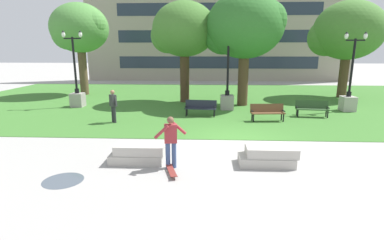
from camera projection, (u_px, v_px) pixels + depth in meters
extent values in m
plane|color=#A3A09B|center=(236.00, 140.00, 12.70)|extent=(140.00, 140.00, 0.00)
cube|color=#3D752D|center=(224.00, 100.00, 22.42)|extent=(40.00, 20.00, 0.02)
cube|color=#B2ADA3|center=(137.00, 157.00, 10.25)|extent=(1.80, 0.90, 0.32)
cube|color=#BBB6AB|center=(140.00, 149.00, 10.17)|extent=(1.66, 0.83, 0.32)
cube|color=#B2ADA3|center=(266.00, 160.00, 10.00)|extent=(1.80, 0.90, 0.32)
cube|color=#BBB6AB|center=(271.00, 151.00, 9.92)|extent=(1.66, 0.83, 0.32)
cylinder|color=#384C7A|center=(174.00, 155.00, 9.70)|extent=(0.15, 0.15, 0.86)
cylinder|color=#384C7A|center=(168.00, 155.00, 9.68)|extent=(0.15, 0.15, 0.86)
cube|color=maroon|center=(171.00, 133.00, 9.52)|extent=(0.43, 0.30, 0.60)
cylinder|color=maroon|center=(179.00, 128.00, 9.72)|extent=(0.48, 0.17, 0.45)
cylinder|color=maroon|center=(161.00, 132.00, 9.28)|extent=(0.48, 0.17, 0.45)
sphere|color=brown|center=(170.00, 120.00, 9.42)|extent=(0.22, 0.22, 0.22)
cube|color=maroon|center=(172.00, 171.00, 9.27)|extent=(0.42, 0.82, 0.02)
cube|color=maroon|center=(174.00, 177.00, 8.84)|extent=(0.23, 0.17, 0.06)
cube|color=maroon|center=(169.00, 165.00, 9.69)|extent=(0.23, 0.17, 0.06)
cylinder|color=silver|center=(177.00, 176.00, 9.10)|extent=(0.04, 0.06, 0.06)
cylinder|color=silver|center=(169.00, 176.00, 9.05)|extent=(0.04, 0.06, 0.06)
cylinder|color=silver|center=(174.00, 170.00, 9.51)|extent=(0.04, 0.06, 0.06)
cylinder|color=silver|center=(167.00, 171.00, 9.46)|extent=(0.04, 0.06, 0.06)
cylinder|color=#47515B|center=(63.00, 181.00, 8.82)|extent=(1.18, 1.18, 0.01)
cube|color=#284723|center=(312.00, 109.00, 16.87)|extent=(1.84, 0.62, 0.05)
cube|color=#284723|center=(312.00, 105.00, 17.06)|extent=(1.80, 0.31, 0.46)
cube|color=black|center=(297.00, 107.00, 16.97)|extent=(0.10, 0.40, 0.04)
cube|color=black|center=(328.00, 108.00, 16.72)|extent=(0.10, 0.40, 0.04)
cylinder|color=black|center=(298.00, 113.00, 16.89)|extent=(0.07, 0.07, 0.41)
cylinder|color=black|center=(328.00, 114.00, 16.65)|extent=(0.07, 0.07, 0.41)
cylinder|color=black|center=(297.00, 112.00, 17.20)|extent=(0.07, 0.07, 0.41)
cylinder|color=black|center=(326.00, 113.00, 16.96)|extent=(0.07, 0.07, 0.41)
cube|color=#1E232D|center=(200.00, 109.00, 17.06)|extent=(1.84, 0.62, 0.05)
cube|color=#1E232D|center=(201.00, 104.00, 17.24)|extent=(1.80, 0.30, 0.46)
cube|color=black|center=(186.00, 106.00, 17.15)|extent=(0.10, 0.40, 0.04)
cube|color=black|center=(215.00, 107.00, 16.91)|extent=(0.10, 0.40, 0.04)
cylinder|color=black|center=(186.00, 113.00, 17.07)|extent=(0.07, 0.07, 0.41)
cylinder|color=black|center=(214.00, 114.00, 16.84)|extent=(0.07, 0.07, 0.41)
cylinder|color=black|center=(187.00, 112.00, 17.38)|extent=(0.07, 0.07, 0.41)
cylinder|color=black|center=(215.00, 112.00, 17.15)|extent=(0.07, 0.07, 0.41)
cube|color=brown|center=(268.00, 113.00, 15.87)|extent=(1.83, 0.59, 0.05)
cube|color=brown|center=(267.00, 108.00, 16.06)|extent=(1.80, 0.28, 0.46)
cube|color=black|center=(252.00, 111.00, 15.81)|extent=(0.09, 0.40, 0.04)
cube|color=black|center=(284.00, 111.00, 15.87)|extent=(0.09, 0.40, 0.04)
cylinder|color=black|center=(253.00, 118.00, 15.74)|extent=(0.07, 0.07, 0.41)
cylinder|color=black|center=(283.00, 118.00, 15.80)|extent=(0.07, 0.07, 0.41)
cylinder|color=black|center=(252.00, 117.00, 16.05)|extent=(0.07, 0.07, 0.41)
cylinder|color=black|center=(281.00, 117.00, 16.11)|extent=(0.07, 0.07, 0.41)
cube|color=#ADA89E|center=(348.00, 104.00, 18.55)|extent=(0.80, 0.80, 0.90)
cylinder|color=black|center=(349.00, 94.00, 18.42)|extent=(0.28, 0.28, 0.30)
cylinder|color=black|center=(352.00, 68.00, 18.05)|extent=(0.14, 0.14, 3.46)
cube|color=black|center=(355.00, 40.00, 17.67)|extent=(1.10, 0.08, 0.08)
ellipsoid|color=white|center=(346.00, 36.00, 17.64)|extent=(0.22, 0.22, 0.36)
cone|color=black|center=(347.00, 33.00, 17.60)|extent=(0.20, 0.20, 0.13)
ellipsoid|color=white|center=(366.00, 36.00, 17.59)|extent=(0.22, 0.22, 0.36)
cone|color=black|center=(366.00, 33.00, 17.54)|extent=(0.20, 0.20, 0.13)
cube|color=gray|center=(78.00, 100.00, 19.92)|extent=(0.80, 0.80, 0.90)
cylinder|color=black|center=(77.00, 91.00, 19.78)|extent=(0.28, 0.28, 0.30)
cylinder|color=black|center=(75.00, 66.00, 19.40)|extent=(0.14, 0.14, 3.61)
cube|color=black|center=(72.00, 38.00, 19.00)|extent=(1.10, 0.08, 0.08)
ellipsoid|color=white|center=(63.00, 35.00, 18.97)|extent=(0.22, 0.22, 0.36)
cone|color=black|center=(63.00, 31.00, 18.93)|extent=(0.20, 0.20, 0.13)
ellipsoid|color=white|center=(80.00, 34.00, 18.92)|extent=(0.22, 0.22, 0.36)
cone|color=black|center=(80.00, 31.00, 18.87)|extent=(0.20, 0.20, 0.13)
cube|color=gray|center=(227.00, 102.00, 19.03)|extent=(0.80, 0.80, 0.90)
cylinder|color=black|center=(227.00, 93.00, 18.89)|extent=(0.28, 0.28, 0.30)
cylinder|color=black|center=(228.00, 62.00, 18.45)|extent=(0.14, 0.14, 4.16)
cube|color=black|center=(229.00, 28.00, 17.99)|extent=(1.10, 0.08, 0.08)
ellipsoid|color=white|center=(220.00, 24.00, 17.96)|extent=(0.22, 0.22, 0.36)
cone|color=black|center=(220.00, 21.00, 17.91)|extent=(0.20, 0.20, 0.13)
ellipsoid|color=white|center=(238.00, 24.00, 17.90)|extent=(0.22, 0.22, 0.36)
cone|color=black|center=(238.00, 21.00, 17.86)|extent=(0.20, 0.20, 0.13)
cylinder|color=brown|center=(83.00, 70.00, 24.92)|extent=(0.67, 0.67, 4.14)
ellipsoid|color=#4C893D|center=(80.00, 28.00, 24.15)|extent=(4.61, 4.61, 3.92)
sphere|color=#4C893D|center=(67.00, 34.00, 24.77)|extent=(2.54, 2.54, 2.54)
sphere|color=#4C893D|center=(91.00, 24.00, 23.59)|extent=(2.31, 2.31, 2.31)
cylinder|color=#42301E|center=(185.00, 75.00, 21.42)|extent=(0.66, 0.66, 3.88)
ellipsoid|color=#42752D|center=(184.00, 29.00, 20.68)|extent=(4.43, 4.43, 3.76)
sphere|color=#42752D|center=(168.00, 36.00, 21.27)|extent=(2.44, 2.44, 2.44)
sphere|color=#42752D|center=(200.00, 25.00, 20.15)|extent=(2.21, 2.21, 2.21)
cylinder|color=#4C3823|center=(344.00, 74.00, 23.50)|extent=(0.70, 0.70, 3.70)
ellipsoid|color=#42752D|center=(349.00, 30.00, 22.74)|extent=(5.18, 5.18, 4.40)
sphere|color=#42752D|center=(326.00, 38.00, 23.43)|extent=(2.85, 2.85, 2.85)
sphere|color=#42752D|center=(370.00, 26.00, 22.12)|extent=(2.59, 2.59, 2.59)
cylinder|color=#4C3823|center=(243.00, 77.00, 20.13)|extent=(0.69, 0.69, 3.87)
ellipsoid|color=#2D6B28|center=(245.00, 25.00, 19.36)|extent=(5.02, 5.02, 4.27)
sphere|color=#2D6B28|center=(223.00, 34.00, 20.03)|extent=(2.76, 2.76, 2.76)
sphere|color=#2D6B28|center=(266.00, 20.00, 18.75)|extent=(2.51, 2.51, 2.51)
cylinder|color=#28282D|center=(115.00, 115.00, 15.55)|extent=(0.15, 0.15, 0.86)
cylinder|color=#28282D|center=(113.00, 114.00, 15.70)|extent=(0.15, 0.15, 0.86)
cube|color=#2D2D30|center=(113.00, 101.00, 15.45)|extent=(0.44, 0.46, 0.60)
cylinder|color=#2D2D30|center=(115.00, 100.00, 15.32)|extent=(0.23, 0.24, 0.56)
cylinder|color=#2D2D30|center=(110.00, 100.00, 15.58)|extent=(0.23, 0.24, 0.56)
sphere|color=#9E7051|center=(112.00, 92.00, 15.35)|extent=(0.22, 0.22, 0.22)
cube|color=gray|center=(218.00, 23.00, 34.94)|extent=(31.34, 1.00, 13.47)
cube|color=#232D3D|center=(217.00, 62.00, 35.50)|extent=(23.50, 0.03, 1.40)
cube|color=#232D3D|center=(218.00, 36.00, 34.80)|extent=(23.50, 0.03, 1.40)
cube|color=#232D3D|center=(218.00, 9.00, 34.10)|extent=(23.50, 0.03, 1.40)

